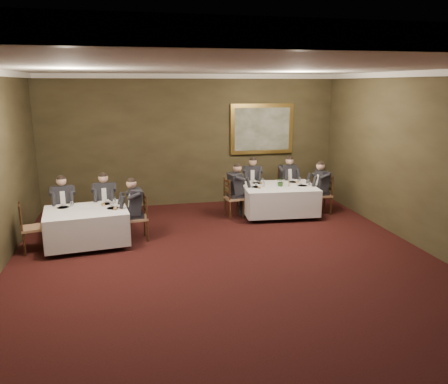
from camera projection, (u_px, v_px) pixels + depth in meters
name	position (u px, v px, depth m)	size (l,w,h in m)	color
ground	(235.00, 279.00, 7.48)	(10.00, 10.00, 0.00)	black
ceiling	(237.00, 67.00, 6.63)	(8.00, 10.00, 0.10)	silver
back_wall	(192.00, 141.00, 11.80)	(8.00, 0.10, 3.50)	#322C19
crown_molding	(237.00, 71.00, 6.65)	(8.00, 10.00, 0.12)	white
table_main	(278.00, 198.00, 10.99)	(1.91, 1.51, 0.67)	#32190E
table_second	(87.00, 225.00, 8.92)	(1.77, 1.43, 0.67)	#32190E
chair_main_backleft	(252.00, 196.00, 11.86)	(0.54, 0.52, 1.00)	#986F4D
diner_main_backleft	(252.00, 188.00, 11.80)	(0.51, 0.57, 1.35)	black
chair_main_backright	(287.00, 195.00, 11.99)	(0.48, 0.46, 1.00)	#986F4D
diner_main_backright	(287.00, 187.00, 11.93)	(0.45, 0.51, 1.35)	black
chair_main_endleft	(234.00, 206.00, 10.88)	(0.48, 0.50, 1.00)	#986F4D
diner_main_endleft	(234.00, 197.00, 10.83)	(0.53, 0.47, 1.35)	black
chair_main_endright	(322.00, 203.00, 11.19)	(0.43, 0.45, 1.00)	#986F4D
diner_main_endright	(322.00, 194.00, 11.13)	(0.49, 0.43, 1.35)	black
chair_sec_backleft	(65.00, 222.00, 9.59)	(0.49, 0.47, 1.00)	#986F4D
diner_sec_backleft	(64.00, 213.00, 9.52)	(0.46, 0.53, 1.35)	black
chair_sec_backright	(106.00, 219.00, 9.86)	(0.44, 0.42, 1.00)	#986F4D
diner_sec_backright	(106.00, 209.00, 9.80)	(0.42, 0.48, 1.35)	black
chair_sec_endright	(138.00, 227.00, 9.28)	(0.47, 0.48, 1.00)	#986F4D
diner_sec_endright	(137.00, 217.00, 9.22)	(0.52, 0.45, 1.35)	black
chair_sec_endleft	(33.00, 238.00, 8.63)	(0.51, 0.53, 1.00)	#986F4D
centerpiece	(281.00, 181.00, 10.85)	(0.23, 0.20, 0.26)	#2D5926
candlestick	(289.00, 180.00, 10.85)	(0.06, 0.06, 0.44)	gold
place_setting_table_main	(258.00, 182.00, 11.25)	(0.33, 0.31, 0.14)	white
place_setting_table_second	(66.00, 205.00, 9.04)	(0.33, 0.31, 0.14)	white
painting	(262.00, 129.00, 12.07)	(1.78, 0.09, 1.38)	#BD8C45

